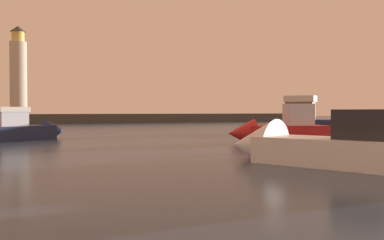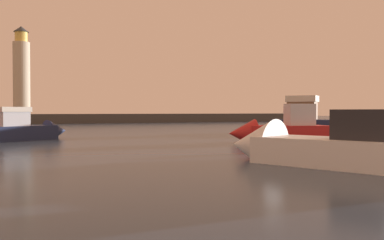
# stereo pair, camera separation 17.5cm
# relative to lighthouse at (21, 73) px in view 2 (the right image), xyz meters

# --- Properties ---
(ground_plane) EXTENTS (220.00, 220.00, 0.00)m
(ground_plane) POSITION_rel_lighthouse_xyz_m (6.47, -31.64, -7.61)
(ground_plane) COLOR #2D3D51
(breakwater) EXTENTS (83.20, 4.38, 1.45)m
(breakwater) POSITION_rel_lighthouse_xyz_m (6.47, -0.00, -6.89)
(breakwater) COLOR #423F3D
(breakwater) RESTS_ON ground_plane
(lighthouse) EXTENTS (2.40, 2.40, 13.01)m
(lighthouse) POSITION_rel_lighthouse_xyz_m (0.00, 0.00, 0.00)
(lighthouse) COLOR beige
(lighthouse) RESTS_ON breakwater
(motorboat_0) EXTENTS (6.82, 7.57, 3.68)m
(motorboat_0) POSITION_rel_lighthouse_xyz_m (23.45, -38.14, -6.67)
(motorboat_0) COLOR #1E284C
(motorboat_0) RESTS_ON ground_plane
(motorboat_1) EXTENTS (6.02, 4.31, 2.39)m
(motorboat_1) POSITION_rel_lighthouse_xyz_m (0.44, -37.05, -6.94)
(motorboat_1) COLOR #1E284C
(motorboat_1) RESTS_ON ground_plane
(motorboat_2) EXTENTS (5.03, 7.34, 2.45)m
(motorboat_2) POSITION_rel_lighthouse_xyz_m (9.42, -53.62, -7.03)
(motorboat_2) COLOR white
(motorboat_2) RESTS_ON ground_plane
(motorboat_3) EXTENTS (6.30, 3.06, 2.60)m
(motorboat_3) POSITION_rel_lighthouse_xyz_m (14.18, -44.92, -6.92)
(motorboat_3) COLOR #B21E1E
(motorboat_3) RESTS_ON ground_plane
(mooring_buoy) EXTENTS (0.78, 0.78, 0.78)m
(mooring_buoy) POSITION_rel_lighthouse_xyz_m (11.22, -49.94, -7.22)
(mooring_buoy) COLOR #EA5919
(mooring_buoy) RESTS_ON ground_plane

